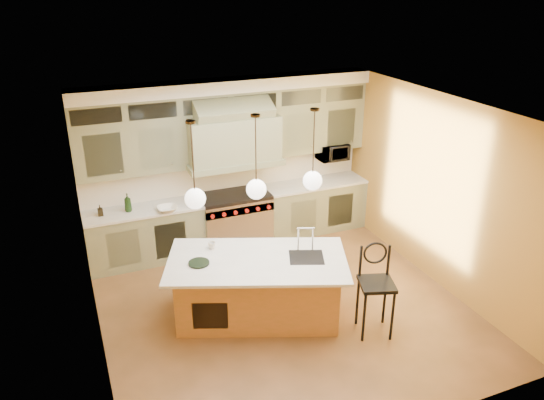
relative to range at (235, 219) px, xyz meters
name	(u,v)px	position (x,y,z in m)	size (l,w,h in m)	color
floor	(283,308)	(0.00, -2.14, -0.49)	(5.00, 5.00, 0.00)	brown
ceiling	(285,111)	(0.00, -2.14, 2.41)	(5.00, 5.00, 0.00)	white
wall_back	(227,161)	(0.00, 0.36, 0.96)	(5.00, 5.00, 0.00)	#B07F30
wall_front	(391,321)	(0.00, -4.64, 0.96)	(5.00, 5.00, 0.00)	#B07F30
wall_left	(89,252)	(-2.50, -2.14, 0.96)	(5.00, 5.00, 0.00)	#B07F30
wall_right	(436,190)	(2.50, -2.14, 0.96)	(5.00, 5.00, 0.00)	#B07F30
back_cabinetry	(232,167)	(0.00, 0.09, 0.94)	(5.00, 0.77, 2.90)	gray
range	(235,219)	(0.00, 0.00, 0.00)	(1.20, 0.74, 0.96)	silver
kitchen_island	(258,286)	(-0.40, -2.16, -0.01)	(2.70, 2.06, 1.35)	olive
counter_stool	(376,284)	(0.91, -3.07, 0.24)	(0.55, 0.55, 1.26)	black
microwave	(333,152)	(1.95, 0.11, 0.96)	(0.54, 0.37, 0.30)	black
oil_bottle_a	(128,203)	(-1.78, 0.01, 0.61)	(0.12, 0.12, 0.30)	black
oil_bottle_b	(100,210)	(-2.21, 0.01, 0.54)	(0.08, 0.08, 0.18)	black
fruit_bowl	(167,209)	(-1.20, -0.22, 0.49)	(0.32, 0.32, 0.08)	white
cup	(212,245)	(-0.89, -1.67, 0.48)	(0.11, 0.11, 0.10)	silver
pendant_left	(195,196)	(-1.20, -2.16, 1.46)	(0.26, 0.26, 1.11)	#2D2319
pendant_center	(256,187)	(-0.40, -2.16, 1.46)	(0.26, 0.26, 1.11)	#2D2319
pendant_right	(313,179)	(0.40, -2.16, 1.46)	(0.26, 0.26, 1.11)	#2D2319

